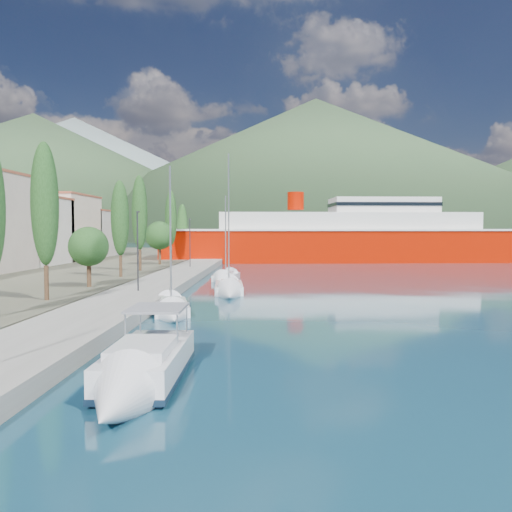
{
  "coord_description": "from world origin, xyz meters",
  "views": [
    {
      "loc": [
        0.96,
        -22.73,
        5.43
      ],
      "look_at": [
        0.0,
        14.0,
        3.5
      ],
      "focal_mm": 35.0,
      "sensor_mm": 36.0,
      "label": 1
    }
  ],
  "objects": [
    {
      "name": "sailboat_mid",
      "position": [
        -2.38,
        18.65,
        0.31
      ],
      "size": [
        3.15,
        9.15,
        12.92
      ],
      "color": "silver",
      "rests_on": "ground"
    },
    {
      "name": "hills_near",
      "position": [
        98.04,
        372.5,
        49.18
      ],
      "size": [
        1010.0,
        520.0,
        115.0
      ],
      "color": "#334D2E",
      "rests_on": "ground"
    },
    {
      "name": "tree_row",
      "position": [
        -14.0,
        32.85,
        5.96
      ],
      "size": [
        3.86,
        61.25,
        11.06
      ],
      "color": "#47301E",
      "rests_on": "land_strip"
    },
    {
      "name": "sailboat_near",
      "position": [
        -5.12,
        8.13,
        0.29
      ],
      "size": [
        3.8,
        7.54,
        10.4
      ],
      "color": "silver",
      "rests_on": "ground"
    },
    {
      "name": "motor_cruiser",
      "position": [
        -3.38,
        -6.57,
        0.51
      ],
      "size": [
        2.51,
        8.46,
        3.12
      ],
      "color": "black",
      "rests_on": "ground"
    },
    {
      "name": "quay",
      "position": [
        -9.0,
        26.0,
        0.4
      ],
      "size": [
        5.0,
        88.0,
        0.8
      ],
      "primitive_type": "cube",
      "color": "gray",
      "rests_on": "ground"
    },
    {
      "name": "ferry",
      "position": [
        14.5,
        64.35,
        3.82
      ],
      "size": [
        64.01,
        17.37,
        12.57
      ],
      "color": "#AD1200",
      "rests_on": "ground"
    },
    {
      "name": "lamp_posts",
      "position": [
        -9.0,
        15.58,
        4.08
      ],
      "size": [
        0.15,
        48.14,
        6.06
      ],
      "color": "#2D2D33",
      "rests_on": "quay"
    },
    {
      "name": "sailboat_far",
      "position": [
        -3.87,
        29.4,
        0.28
      ],
      "size": [
        2.97,
        6.97,
        9.93
      ],
      "color": "silver",
      "rests_on": "ground"
    },
    {
      "name": "ground",
      "position": [
        0.0,
        120.0,
        0.0
      ],
      "size": [
        1400.0,
        1400.0,
        0.0
      ],
      "primitive_type": "plane",
      "color": "#153E52"
    },
    {
      "name": "hills_far",
      "position": [
        138.59,
        618.73,
        77.39
      ],
      "size": [
        1480.0,
        900.0,
        180.0
      ],
      "color": "gray",
      "rests_on": "ground"
    }
  ]
}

